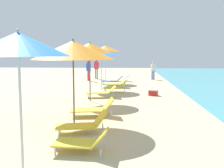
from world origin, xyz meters
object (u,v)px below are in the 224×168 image
at_px(lounger_farthest_shoreside, 120,78).
at_px(lounger_farthest_inland, 113,81).
at_px(lounger_second_shoreside, 82,141).
at_px(umbrella_second, 18,44).
at_px(lounger_fourth_shoreside, 102,92).
at_px(umbrella_fifth, 101,52).
at_px(lounger_third_inland, 83,124).
at_px(lounger_third_shoreside, 94,108).
at_px(umbrella_third, 73,50).
at_px(lounger_fifth_shoreside, 116,83).
at_px(person_walking_near, 96,67).
at_px(person_walking_far, 88,69).
at_px(umbrella_fourth, 90,48).
at_px(umbrella_farthest, 106,48).
at_px(person_walking_mid, 153,69).
at_px(lounger_fifth_inland, 116,87).
at_px(cooler_box, 153,92).

distance_m(lounger_farthest_shoreside, lounger_farthest_inland, 2.21).
bearing_deg(lounger_second_shoreside, umbrella_second, 51.14).
xyz_separation_m(lounger_fourth_shoreside, umbrella_fifth, (-0.32, 2.84, 2.01)).
xyz_separation_m(lounger_third_inland, lounger_farthest_inland, (0.03, 11.91, 0.01)).
bearing_deg(lounger_third_shoreside, umbrella_third, 56.23).
relative_size(lounger_fifth_shoreside, person_walking_near, 0.83).
bearing_deg(lounger_farthest_shoreside, umbrella_fifth, 89.81).
height_order(lounger_farthest_shoreside, person_walking_far, person_walking_far).
bearing_deg(umbrella_third, person_walking_far, 96.91).
relative_size(umbrella_second, lounger_third_shoreside, 1.65).
height_order(umbrella_fourth, lounger_farthest_shoreside, umbrella_fourth).
distance_m(lounger_fourth_shoreside, lounger_farthest_inland, 5.83).
relative_size(umbrella_second, lounger_farthest_shoreside, 1.63).
xyz_separation_m(lounger_farthest_shoreside, person_walking_far, (-2.58, 0.20, 0.74)).
bearing_deg(lounger_fourth_shoreside, umbrella_farthest, -94.24).
distance_m(lounger_second_shoreside, lounger_third_shoreside, 3.56).
bearing_deg(umbrella_second, lounger_farthest_shoreside, 85.81).
distance_m(lounger_third_shoreside, umbrella_farthest, 11.28).
xyz_separation_m(umbrella_fourth, person_walking_mid, (3.78, 10.50, -1.54)).
distance_m(umbrella_fifth, umbrella_farthest, 4.18).
distance_m(lounger_fourth_shoreside, lounger_farthest_shoreside, 8.01).
relative_size(umbrella_second, person_walking_mid, 1.76).
height_order(umbrella_farthest, person_walking_far, umbrella_farthest).
bearing_deg(person_walking_far, person_walking_near, 37.62).
height_order(lounger_farthest_shoreside, lounger_farthest_inland, lounger_farthest_inland).
bearing_deg(lounger_third_shoreside, lounger_fourth_shoreside, -97.60).
xyz_separation_m(umbrella_fifth, umbrella_farthest, (-0.12, 4.17, 0.29)).
relative_size(umbrella_third, person_walking_near, 1.53).
distance_m(lounger_fifth_inland, cooler_box, 2.28).
relative_size(lounger_third_inland, umbrella_farthest, 0.52).
relative_size(lounger_fifth_shoreside, person_walking_far, 0.88).
bearing_deg(person_walking_near, lounger_farthest_inland, 45.16).
xyz_separation_m(person_walking_near, person_walking_far, (-0.43, -1.71, -0.07)).
distance_m(lounger_farthest_shoreside, person_walking_near, 2.99).
bearing_deg(cooler_box, lounger_second_shoreside, -105.16).
height_order(lounger_fifth_inland, person_walking_mid, person_walking_mid).
bearing_deg(umbrella_farthest, lounger_fourth_shoreside, -86.43).
bearing_deg(person_walking_far, cooler_box, -96.25).
xyz_separation_m(lounger_third_shoreside, lounger_fifth_shoreside, (0.38, 7.86, 0.02)).
bearing_deg(umbrella_farthest, lounger_fifth_inland, -78.67).
bearing_deg(lounger_farthest_inland, person_walking_far, -42.61).
height_order(lounger_fourth_shoreside, lounger_farthest_inland, lounger_farthest_inland).
xyz_separation_m(lounger_fifth_inland, lounger_farthest_shoreside, (0.04, 6.15, -0.07)).
bearing_deg(cooler_box, person_walking_near, 114.68).
relative_size(umbrella_second, lounger_fifth_shoreside, 1.85).
bearing_deg(cooler_box, lounger_third_shoreside, -117.32).
relative_size(lounger_fifth_shoreside, cooler_box, 2.63).
bearing_deg(lounger_farthest_inland, lounger_third_shoreside, 95.50).
relative_size(lounger_third_shoreside, lounger_fourth_shoreside, 1.03).
relative_size(lounger_fourth_shoreside, lounger_farthest_inland, 1.01).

